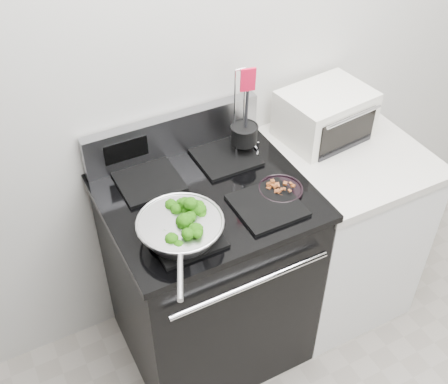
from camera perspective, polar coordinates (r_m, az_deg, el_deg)
back_wall at (r=2.30m, az=1.05°, el=14.64°), size 4.00×0.02×2.70m
gas_range at (r=2.49m, az=-1.61°, el=-8.20°), size 0.79×0.69×1.13m
counter at (r=2.78m, az=11.23°, el=-3.50°), size 0.62×0.68×0.92m
skillet at (r=1.96m, az=-4.46°, el=-3.62°), size 0.31×0.47×0.07m
broccoli_pile at (r=1.95m, az=-4.48°, el=-3.19°), size 0.24×0.24×0.08m
bacon_plate at (r=2.17m, az=5.79°, el=0.48°), size 0.17×0.17×0.04m
utensil_holder at (r=2.33m, az=2.04°, el=5.43°), size 0.13×0.13×0.40m
toaster_oven at (r=2.50m, az=10.25°, el=7.75°), size 0.40×0.33×0.22m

